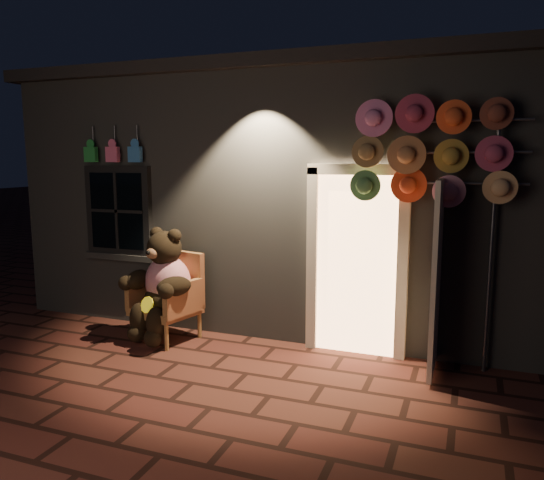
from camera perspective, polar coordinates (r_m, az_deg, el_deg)
The scene contains 5 objects.
ground at distance 5.62m, azimuth -8.57°, elevation -14.98°, with size 60.00×60.00×0.00m, color #4E271D.
shop_building at distance 8.84m, azimuth 3.97°, elevation 5.45°, with size 7.30×5.95×3.51m.
wicker_armchair at distance 6.82m, azimuth -10.88°, elevation -5.91°, with size 0.88×0.83×1.08m.
teddy_bear at distance 6.67m, azimuth -11.70°, elevation -4.68°, with size 0.97×0.86×1.37m.
hat_rack at distance 5.75m, azimuth 16.98°, elevation 8.76°, with size 1.76×0.22×2.86m.
Camera 1 is at (2.56, -4.46, 2.26)m, focal length 35.00 mm.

